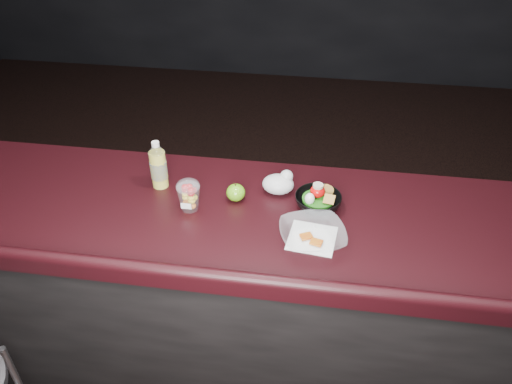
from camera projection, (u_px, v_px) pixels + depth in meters
room_shell at (215, 13)px, 1.13m from camera, size 8.00×8.00×8.00m
counter at (245, 305)px, 2.15m from camera, size 4.06×0.71×1.02m
lemonade_bottle at (159, 168)px, 1.94m from camera, size 0.07×0.07×0.20m
fruit_cup at (189, 195)px, 1.83m from camera, size 0.09×0.09×0.13m
green_apple at (236, 193)px, 1.89m from camera, size 0.07×0.07×0.08m
plastic_bag at (279, 183)px, 1.93m from camera, size 0.12×0.10×0.09m
snack_bowl at (318, 200)px, 1.85m from camera, size 0.22×0.22×0.09m
takeout_bowl at (312, 236)px, 1.70m from camera, size 0.28×0.28×0.05m
paper_napkin at (312, 238)px, 1.73m from camera, size 0.18×0.18×0.00m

